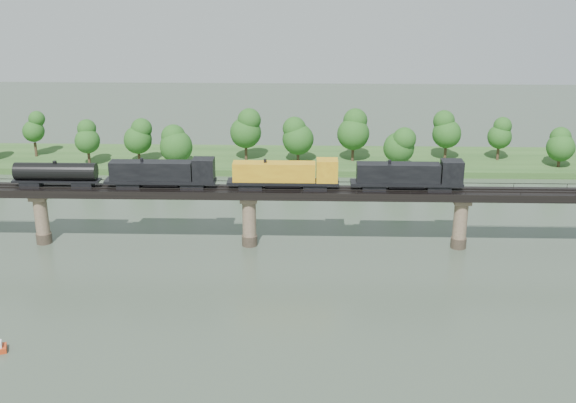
{
  "coord_description": "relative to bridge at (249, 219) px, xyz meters",
  "views": [
    {
      "loc": [
        11.05,
        -97.81,
        54.99
      ],
      "look_at": [
        7.4,
        30.0,
        9.0
      ],
      "focal_mm": 45.0,
      "sensor_mm": 36.0,
      "label": 1
    }
  ],
  "objects": [
    {
      "name": "bridge_superstructure",
      "position": [
        0.0,
        0.0,
        6.33
      ],
      "size": [
        220.0,
        4.9,
        0.75
      ],
      "color": "black",
      "rests_on": "bridge"
    },
    {
      "name": "bridge",
      "position": [
        0.0,
        0.0,
        0.0
      ],
      "size": [
        236.0,
        30.0,
        11.5
      ],
      "color": "#473A2D",
      "rests_on": "ground"
    },
    {
      "name": "far_bank",
      "position": [
        0.0,
        55.0,
        -4.66
      ],
      "size": [
        300.0,
        24.0,
        1.6
      ],
      "primitive_type": "cube",
      "color": "#2C5321",
      "rests_on": "ground"
    },
    {
      "name": "freight_train",
      "position": [
        -1.02,
        0.0,
        8.81
      ],
      "size": [
        84.28,
        3.28,
        5.8
      ],
      "color": "black",
      "rests_on": "bridge"
    },
    {
      "name": "far_treeline",
      "position": [
        -8.21,
        50.52,
        3.37
      ],
      "size": [
        289.06,
        17.54,
        13.6
      ],
      "color": "#382619",
      "rests_on": "far_bank"
    },
    {
      "name": "ground",
      "position": [
        0.0,
        -30.0,
        -5.46
      ],
      "size": [
        400.0,
        400.0,
        0.0
      ],
      "primitive_type": "plane",
      "color": "#334133",
      "rests_on": "ground"
    }
  ]
}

